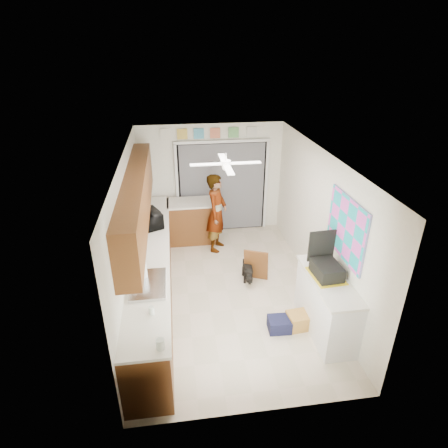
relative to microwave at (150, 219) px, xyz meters
name	(u,v)px	position (x,y,z in m)	size (l,w,h in m)	color
floor	(227,290)	(1.33, -0.93, -1.09)	(5.00, 5.00, 0.00)	beige
ceiling	(228,156)	(1.33, -0.93, 1.41)	(5.00, 5.00, 0.00)	white
wall_back	(211,179)	(1.33, 1.57, 0.16)	(3.20, 3.20, 0.00)	white
wall_front	(262,334)	(1.33, -3.43, 0.16)	(3.20, 3.20, 0.00)	white
wall_left	(130,235)	(-0.27, -0.93, 0.16)	(5.00, 5.00, 0.00)	white
wall_right	(319,223)	(2.93, -0.93, 0.16)	(5.00, 5.00, 0.00)	white
left_base_cabinets	(153,275)	(0.03, -0.93, -0.64)	(0.60, 4.80, 0.90)	brown
left_countertop	(151,252)	(0.04, -0.93, -0.17)	(0.62, 4.80, 0.04)	white
upper_cabinets	(137,199)	(-0.11, -0.73, 0.71)	(0.32, 4.00, 0.80)	brown
sink_basin	(148,285)	(0.04, -1.93, -0.13)	(0.50, 0.76, 0.06)	silver
faucet	(134,280)	(-0.15, -1.93, -0.04)	(0.03, 0.03, 0.22)	silver
peninsula_base	(192,222)	(0.83, 1.07, -0.64)	(1.00, 0.60, 0.90)	brown
peninsula_top	(191,203)	(0.83, 1.07, -0.17)	(1.04, 0.64, 0.04)	white
back_opening_recess	(222,188)	(1.58, 1.54, -0.04)	(2.00, 0.06, 2.10)	black
curtain_panel	(222,188)	(1.58, 1.50, -0.04)	(1.90, 0.03, 2.05)	slate
door_trim_left	(177,190)	(0.56, 1.51, -0.04)	(0.06, 0.04, 2.10)	white
door_trim_right	(266,186)	(2.60, 1.51, -0.04)	(0.06, 0.04, 2.10)	white
door_trim_head	(222,142)	(1.58, 1.51, 1.03)	(2.10, 0.04, 0.06)	white
header_frame_0	(182,134)	(0.73, 1.54, 1.21)	(0.22, 0.02, 0.22)	gold
header_frame_1	(199,134)	(1.08, 1.54, 1.21)	(0.22, 0.02, 0.22)	#4698BA
header_frame_2	(215,133)	(1.43, 1.54, 1.21)	(0.22, 0.02, 0.22)	#D36E4F
header_frame_3	(234,133)	(1.83, 1.54, 1.21)	(0.22, 0.02, 0.22)	#60A960
header_frame_4	(252,132)	(2.23, 1.54, 1.21)	(0.22, 0.02, 0.22)	silver
route66_sign	(166,135)	(0.38, 1.54, 1.21)	(0.22, 0.02, 0.26)	silver
right_counter_base	(326,306)	(2.68, -2.13, -0.64)	(0.50, 1.40, 0.90)	white
right_counter_top	(329,280)	(2.67, -2.13, -0.17)	(0.54, 1.44, 0.04)	white
abstract_painting	(346,229)	(2.91, -1.93, 0.56)	(0.03, 1.15, 0.95)	#E955CF
ceiling_fan	(226,164)	(1.33, -0.73, 1.23)	(1.14, 1.14, 0.24)	white
microwave	(150,219)	(0.00, 0.00, 0.00)	(0.54, 0.37, 0.30)	black
jar_a	(160,344)	(0.23, -3.18, -0.08)	(0.10, 0.10, 0.13)	silver
jar_b	(151,310)	(0.11, -2.55, -0.10)	(0.07, 0.07, 0.11)	silver
paper_towel_roll	(142,271)	(-0.04, -1.75, 0.00)	(0.14, 0.14, 0.29)	white
suitcase	(327,270)	(2.65, -2.04, -0.05)	(0.36, 0.48, 0.20)	black
suitcase_rim	(326,276)	(2.65, -2.04, -0.16)	(0.44, 0.58, 0.02)	yellow
suitcase_lid	(322,246)	(2.65, -1.75, 0.20)	(0.42, 0.03, 0.50)	black
cardboard_box	(300,320)	(2.33, -2.03, -0.96)	(0.40, 0.30, 0.25)	#BA8D3A
navy_crate	(279,324)	(1.98, -2.06, -0.98)	(0.35, 0.29, 0.21)	#141633
cabinet_door_panel	(256,265)	(1.91, -0.68, -0.76)	(0.45, 0.03, 0.67)	brown
man	(217,213)	(1.33, 0.62, -0.25)	(0.61, 0.40, 1.69)	white
dog	(247,270)	(1.76, -0.62, -0.90)	(0.21, 0.49, 0.39)	black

